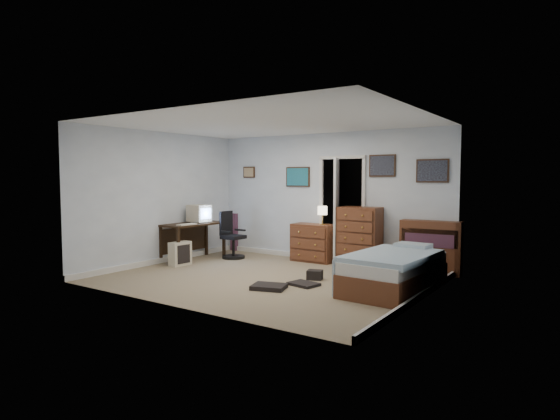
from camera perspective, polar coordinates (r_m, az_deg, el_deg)
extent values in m
cube|color=#87745D|center=(7.67, -1.61, -8.42)|extent=(5.00, 4.00, 0.02)
cube|color=black|center=(9.39, -10.55, -1.69)|extent=(0.66, 1.31, 0.04)
cube|color=black|center=(9.24, -14.35, -4.15)|extent=(0.05, 0.05, 0.70)
cube|color=black|center=(8.85, -12.28, -4.47)|extent=(0.05, 0.05, 0.70)
cube|color=black|center=(10.03, -8.97, -3.44)|extent=(0.05, 0.05, 0.70)
cube|color=black|center=(9.67, -6.86, -3.69)|extent=(0.05, 0.05, 0.70)
cube|color=black|center=(9.63, -11.63, -3.51)|extent=(0.09, 1.18, 0.49)
cube|color=beige|center=(9.47, -9.84, -0.38)|extent=(0.39, 0.37, 0.33)
cube|color=#8CB2F2|center=(9.33, -9.03, -0.44)|extent=(0.02, 0.28, 0.22)
cube|color=beige|center=(9.48, -9.83, -1.45)|extent=(0.26, 0.26, 0.02)
cube|color=beige|center=(9.02, -11.30, -1.74)|extent=(0.17, 0.40, 0.02)
cube|color=beige|center=(8.93, -12.08, -5.22)|extent=(0.22, 0.42, 0.44)
cube|color=black|center=(8.85, -11.64, -5.29)|extent=(0.02, 0.30, 0.34)
cylinder|color=black|center=(9.58, -5.69, -5.71)|extent=(0.47, 0.47, 0.05)
cylinder|color=black|center=(9.55, -5.70, -4.56)|extent=(0.05, 0.05, 0.35)
cube|color=black|center=(9.52, -5.71, -3.29)|extent=(0.40, 0.40, 0.07)
cube|color=black|center=(9.62, -6.59, -1.58)|extent=(0.06, 0.36, 0.49)
cube|color=black|center=(9.35, -6.57, -2.67)|extent=(0.27, 0.05, 0.04)
cube|color=black|center=(9.66, -4.88, -2.44)|extent=(0.27, 0.05, 0.04)
cube|color=maroon|center=(10.57, -5.47, -2.66)|extent=(0.17, 0.17, 0.83)
cube|color=brown|center=(9.16, 4.07, -4.00)|extent=(0.83, 0.42, 0.73)
cylinder|color=gold|center=(9.02, 5.18, -1.73)|extent=(0.11, 0.11, 0.02)
cylinder|color=gold|center=(9.01, 5.19, -1.04)|extent=(0.02, 0.02, 0.22)
cylinder|color=beige|center=(9.00, 5.19, -0.05)|extent=(0.18, 0.18, 0.16)
cube|color=black|center=(9.32, 8.45, 0.02)|extent=(0.90, 0.60, 2.00)
cube|color=white|center=(9.23, 5.04, 0.02)|extent=(0.06, 0.05, 2.00)
cube|color=white|center=(8.83, 10.15, -0.21)|extent=(0.06, 0.05, 2.00)
cube|color=white|center=(9.01, 7.60, 6.39)|extent=(0.96, 0.05, 0.06)
cube|color=white|center=(8.95, 6.98, -0.12)|extent=(0.31, 0.77, 2.00)
sphere|color=gold|center=(8.67, 8.34, -0.27)|extent=(0.06, 0.06, 0.06)
cube|color=brown|center=(8.66, 9.68, -3.28)|extent=(0.76, 0.46, 1.10)
cube|color=brown|center=(8.36, 17.88, -4.35)|extent=(1.02, 0.31, 0.91)
cube|color=black|center=(8.27, 17.78, -3.24)|extent=(0.93, 0.16, 0.30)
cube|color=maroon|center=(8.27, 17.78, -3.52)|extent=(0.81, 0.17, 0.22)
cube|color=brown|center=(7.04, 13.75, -8.22)|extent=(1.03, 1.91, 0.33)
cube|color=white|center=(6.99, 13.78, -6.24)|extent=(1.00, 1.87, 0.17)
cube|color=#608EB3|center=(6.89, 13.48, -5.52)|extent=(1.07, 1.64, 0.09)
cube|color=#608EB3|center=(7.14, 9.80, -7.18)|extent=(0.13, 1.58, 0.50)
cube|color=#6D92AF|center=(7.61, 15.91, -4.39)|extent=(0.53, 0.38, 0.12)
cube|color=#331E11|center=(10.22, -3.79, 4.61)|extent=(0.30, 0.03, 0.24)
cube|color=#8F734E|center=(10.20, -3.85, 4.62)|extent=(0.25, 0.01, 0.19)
cube|color=#331E11|center=(9.50, 2.19, 4.06)|extent=(0.55, 0.03, 0.40)
cube|color=#0E4E65|center=(9.48, 2.13, 4.06)|extent=(0.50, 0.01, 0.35)
cube|color=#331E11|center=(8.68, 12.36, 5.30)|extent=(0.50, 0.03, 0.40)
cube|color=black|center=(8.67, 12.32, 5.30)|extent=(0.45, 0.01, 0.35)
cube|color=#331E11|center=(8.39, 18.09, 4.56)|extent=(0.55, 0.03, 0.40)
cube|color=black|center=(8.37, 18.05, 4.56)|extent=(0.50, 0.01, 0.35)
cube|color=black|center=(7.19, 2.91, -9.00)|extent=(0.48, 0.40, 0.04)
cube|color=black|center=(7.60, 4.27, -7.88)|extent=(0.28, 0.25, 0.15)
cube|color=black|center=(6.97, -1.35, -9.34)|extent=(0.57, 0.50, 0.06)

